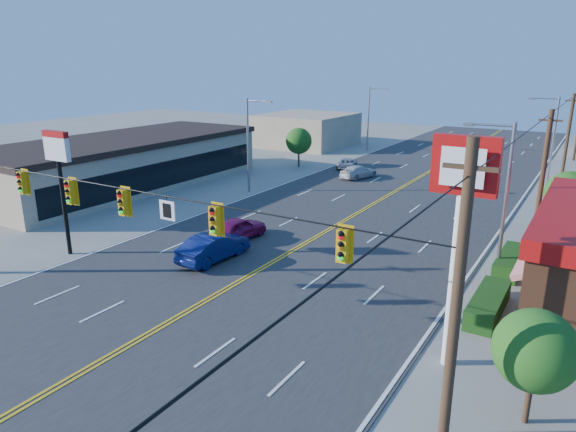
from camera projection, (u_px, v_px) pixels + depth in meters
The scene contains 20 objects.
ground at pixel (155, 332), 21.43m from camera, with size 160.00×160.00×0.00m, color gray.
road at pixel (355, 215), 37.76m from camera, with size 20.00×120.00×0.06m, color #2D2D30.
signal_span at pixel (144, 219), 20.10m from camera, with size 24.32×0.34×9.00m.
kfc_pylon at pixel (461, 208), 17.46m from camera, with size 2.20×0.36×8.50m.
strip_mall at pixel (124, 161), 46.53m from camera, with size 10.40×26.40×4.40m.
pizza_hut_sign at pixel (59, 167), 28.74m from camera, with size 1.90×0.30×6.85m.
streetlight_se at pixel (503, 191), 26.16m from camera, with size 2.55×0.25×8.00m.
streetlight_ne at pixel (551, 136), 45.76m from camera, with size 2.55×0.25×8.00m.
streetlight_sw at pixel (250, 140), 43.53m from camera, with size 2.55×0.25×8.00m.
streetlight_nw at pixel (370, 115), 64.76m from camera, with size 2.55×0.25×8.00m.
utility_pole_near at pixel (541, 185), 28.81m from camera, with size 0.28×0.28×8.40m, color #47301E.
utility_pole_mid at pixel (567, 144), 43.51m from camera, with size 0.28×0.28×8.40m, color #47301E.
tree_kfc_rear at pixel (569, 195), 31.79m from camera, with size 2.94×2.94×4.41m.
tree_kfc_front at pixel (536, 351), 15.32m from camera, with size 2.52×2.52×3.78m.
tree_west at pixel (299, 141), 54.93m from camera, with size 2.80×2.80×4.20m.
bld_west_far at pixel (306, 130), 70.07m from camera, with size 11.00×12.00×4.20m, color tan.
car_magenta at pixel (238, 229), 32.28m from camera, with size 1.73×4.30×1.46m, color #7E0E49.
car_blue at pixel (214, 248), 28.93m from camera, with size 1.62×4.64×1.53m, color #0E1853.
car_white at pixel (359, 172), 49.82m from camera, with size 1.73×4.26×1.24m, color silver.
car_silver at pixel (347, 164), 54.55m from camera, with size 1.76×3.83×1.06m, color #B8B8BE.
Camera 1 is at (14.78, -13.42, 10.74)m, focal length 32.00 mm.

